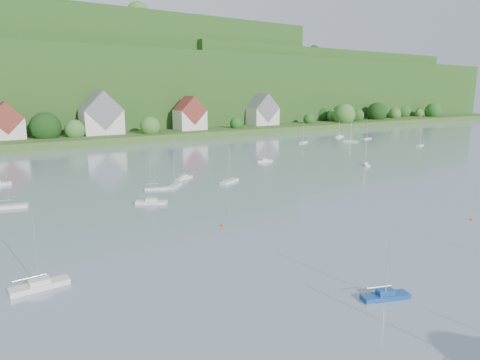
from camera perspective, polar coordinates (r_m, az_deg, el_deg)
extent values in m
cube|color=#30531F|center=(197.12, -20.44, 5.61)|extent=(600.00, 60.00, 3.00)
cube|color=#173A12|center=(269.73, -24.54, 10.76)|extent=(620.00, 160.00, 40.00)
cube|color=#173A12|center=(266.77, -22.35, 12.66)|extent=(240.00, 130.00, 60.00)
cube|color=#173A12|center=(320.06, 6.28, 12.13)|extent=(200.00, 110.00, 48.00)
sphere|color=#174514|center=(323.80, 21.17, 8.63)|extent=(10.24, 10.24, 10.24)
sphere|color=#2C5E22|center=(253.36, 13.91, 8.56)|extent=(12.88, 12.88, 12.88)
sphere|color=black|center=(264.20, 10.73, 8.66)|extent=(10.46, 10.46, 10.46)
sphere|color=#174514|center=(240.45, 9.29, 8.09)|extent=(6.45, 6.45, 6.45)
sphere|color=#2C5E22|center=(327.81, 23.06, 8.29)|extent=(6.37, 6.37, 6.37)
sphere|color=black|center=(270.46, 13.27, 8.63)|extent=(10.68, 10.68, 10.68)
sphere|color=black|center=(285.03, 18.01, 8.67)|extent=(12.85, 12.85, 12.85)
sphere|color=#2C5E22|center=(179.59, -21.44, 6.32)|extent=(8.19, 8.19, 8.19)
sphere|color=#2C5E22|center=(269.42, 14.13, 8.57)|extent=(10.50, 10.50, 10.50)
sphere|color=black|center=(264.51, 14.92, 8.30)|extent=(8.05, 8.05, 8.05)
sphere|color=#2C5E22|center=(205.19, -7.10, 8.02)|extent=(12.16, 12.16, 12.16)
sphere|color=#2C5E22|center=(184.47, -12.06, 7.07)|extent=(8.73, 8.73, 8.73)
sphere|color=#174514|center=(302.38, 20.27, 8.36)|extent=(7.74, 7.74, 7.74)
sphere|color=#174514|center=(270.41, 15.52, 8.39)|extent=(8.84, 8.84, 8.84)
sphere|color=#174514|center=(331.14, 24.65, 8.47)|extent=(11.28, 11.28, 11.28)
sphere|color=#174514|center=(206.75, -0.53, 7.61)|extent=(6.24, 6.24, 6.24)
sphere|color=black|center=(229.47, 2.26, 8.19)|extent=(8.16, 8.16, 8.16)
sphere|color=#2C5E22|center=(264.12, 12.44, 8.42)|extent=(8.09, 8.09, 8.09)
sphere|color=#2C5E22|center=(300.89, 20.17, 8.38)|extent=(8.14, 8.14, 8.14)
sphere|color=black|center=(180.05, -24.82, 6.45)|extent=(11.92, 11.92, 11.92)
sphere|color=#174514|center=(263.02, -15.53, 20.20)|extent=(12.83, 12.83, 12.83)
sphere|color=#174514|center=(277.31, -25.23, 19.08)|extent=(12.73, 12.73, 12.73)
sphere|color=#174514|center=(270.98, -5.36, 20.26)|extent=(11.50, 11.50, 11.50)
sphere|color=#174514|center=(288.78, -12.62, 19.63)|extent=(14.65, 14.65, 14.65)
sphere|color=#2C5E22|center=(240.85, -13.68, 21.05)|extent=(11.95, 11.95, 11.95)
sphere|color=#174514|center=(284.91, 2.04, 19.83)|extent=(9.76, 9.76, 9.76)
sphere|color=black|center=(241.02, -24.94, 20.16)|extent=(8.21, 8.21, 8.21)
sphere|color=#2C5E22|center=(285.67, 0.64, 19.79)|extent=(9.00, 9.00, 9.00)
sphere|color=#174514|center=(291.07, -3.45, 19.59)|extent=(8.03, 8.03, 8.03)
sphere|color=#2C5E22|center=(334.50, 8.29, 16.47)|extent=(9.52, 9.52, 9.52)
sphere|color=#2C5E22|center=(374.80, 14.93, 15.70)|extent=(9.12, 9.12, 9.12)
sphere|color=#2C5E22|center=(289.90, -3.56, 17.47)|extent=(14.97, 14.97, 14.97)
sphere|color=black|center=(302.90, 9.99, 16.84)|extent=(7.52, 7.52, 7.52)
sphere|color=#174514|center=(277.26, -7.37, 17.46)|extent=(9.78, 9.78, 9.78)
sphere|color=#174514|center=(296.91, 0.17, 17.26)|extent=(12.02, 12.02, 12.02)
sphere|color=black|center=(292.64, 5.41, 17.27)|extent=(11.57, 11.57, 11.57)
sphere|color=#174514|center=(272.73, 4.60, 17.72)|extent=(12.65, 12.65, 12.65)
sphere|color=#2C5E22|center=(289.73, 7.17, 17.18)|extent=(8.28, 8.28, 8.28)
sphere|color=black|center=(333.32, 6.41, 16.48)|extent=(7.47, 7.47, 7.47)
sphere|color=#2C5E22|center=(279.59, -2.61, 17.49)|extent=(9.48, 9.48, 9.48)
sphere|color=black|center=(352.18, 8.42, 15.23)|extent=(8.43, 8.43, 8.43)
sphere|color=black|center=(327.80, 10.64, 15.56)|extent=(13.54, 13.54, 13.54)
sphere|color=black|center=(293.94, 0.26, 16.25)|extent=(15.08, 15.08, 15.08)
sphere|color=#2C5E22|center=(301.71, -3.15, 16.15)|extent=(15.99, 15.99, 15.99)
sphere|color=black|center=(267.28, -25.68, 15.56)|extent=(15.72, 15.72, 15.72)
sphere|color=#2C5E22|center=(394.05, 8.63, 15.01)|extent=(14.17, 14.17, 14.17)
sphere|color=#174514|center=(265.66, -22.30, 15.67)|extent=(10.54, 10.54, 10.54)
sphere|color=black|center=(358.18, 17.96, 14.90)|extent=(14.14, 14.14, 14.14)
cube|color=beige|center=(181.12, -29.03, 6.12)|extent=(12.00, 9.00, 8.00)
cube|color=maroon|center=(180.86, -29.16, 7.38)|extent=(12.00, 9.36, 12.00)
cube|color=beige|center=(186.22, -18.21, 7.45)|extent=(16.00, 11.00, 10.00)
cube|color=slate|center=(185.94, -18.31, 8.98)|extent=(16.00, 11.44, 16.00)
cube|color=beige|center=(198.90, -6.79, 8.07)|extent=(13.00, 10.00, 9.00)
cube|color=maroon|center=(198.65, -6.83, 9.36)|extent=(13.00, 10.40, 13.00)
cube|color=beige|center=(226.05, 3.07, 8.59)|extent=(15.00, 10.00, 9.00)
cube|color=slate|center=(225.83, 3.08, 9.73)|extent=(15.00, 10.40, 15.00)
cube|color=navy|center=(47.03, 19.05, -14.67)|extent=(5.20, 3.05, 0.50)
cube|color=navy|center=(46.82, 19.09, -14.12)|extent=(1.99, 1.53, 0.50)
cylinder|color=silver|center=(45.65, 19.34, -10.85)|extent=(0.10, 0.10, 6.28)
cylinder|color=silver|center=(46.16, 18.33, -13.56)|extent=(2.62, 1.03, 0.08)
cube|color=silver|center=(51.34, -25.45, -12.83)|extent=(6.03, 1.94, 0.60)
cube|color=silver|center=(51.12, -25.51, -12.27)|extent=(2.14, 1.26, 0.50)
cylinder|color=silver|center=(49.87, -25.87, -8.61)|extent=(0.10, 0.10, 7.44)
cylinder|color=silver|center=(50.75, -26.58, -11.75)|extent=(3.28, 0.23, 0.08)
sphere|color=#E4480C|center=(79.27, 28.81, -4.77)|extent=(0.45, 0.45, 0.45)
sphere|color=#E4480C|center=(66.54, -2.39, -6.27)|extent=(0.50, 0.50, 0.50)
cube|color=silver|center=(198.55, 13.25, 5.74)|extent=(5.87, 2.31, 0.57)
cube|color=silver|center=(198.50, 13.25, 5.89)|extent=(2.12, 1.36, 0.50)
cylinder|color=silver|center=(198.19, 13.30, 6.84)|extent=(0.10, 0.10, 7.14)
cylinder|color=silver|center=(197.74, 13.12, 6.06)|extent=(3.13, 0.48, 0.08)
cube|color=silver|center=(97.36, -1.46, -0.19)|extent=(6.06, 4.11, 0.59)
cylinder|color=silver|center=(96.60, -1.47, 2.13)|extent=(0.10, 0.10, 7.42)
cylinder|color=silver|center=(96.38, -1.74, 0.41)|extent=(2.96, 1.51, 0.08)
cube|color=silver|center=(194.31, 16.81, 5.40)|extent=(4.86, 1.75, 0.48)
cylinder|color=silver|center=(193.99, 16.87, 6.34)|extent=(0.10, 0.10, 5.95)
cylinder|color=silver|center=(193.61, 16.71, 5.72)|extent=(2.61, 0.31, 0.08)
cube|color=silver|center=(173.68, 8.57, 5.07)|extent=(6.19, 4.51, 0.61)
cylinder|color=silver|center=(173.24, 8.62, 6.43)|extent=(0.10, 0.10, 7.67)
cylinder|color=silver|center=(172.67, 8.49, 5.44)|extent=(2.98, 1.73, 0.08)
cube|color=silver|center=(124.65, 16.60, 1.98)|extent=(3.58, 4.68, 0.47)
cube|color=silver|center=(124.57, 16.62, 2.20)|extent=(1.64, 1.88, 0.50)
cylinder|color=silver|center=(124.16, 16.69, 3.41)|extent=(0.10, 0.10, 5.86)
cylinder|color=silver|center=(123.81, 16.73, 2.44)|extent=(1.42, 2.24, 0.08)
cube|color=silver|center=(92.12, -11.33, -1.17)|extent=(4.81, 2.80, 0.46)
cylinder|color=silver|center=(91.47, -11.41, 0.74)|extent=(0.10, 0.10, 5.81)
cylinder|color=silver|center=(91.85, -11.79, -0.50)|extent=(2.43, 0.94, 0.08)
cube|color=silver|center=(94.17, -8.81, -0.76)|extent=(5.11, 5.00, 0.56)
cylinder|color=silver|center=(93.42, -8.89, 1.50)|extent=(0.10, 0.10, 6.98)
cylinder|color=silver|center=(93.16, -9.02, -0.16)|extent=(2.27, 2.19, 0.08)
cube|color=silver|center=(102.41, -7.57, 0.29)|extent=(5.24, 3.50, 0.51)
cube|color=silver|center=(102.31, -7.57, 0.57)|extent=(2.05, 1.68, 0.50)
cylinder|color=silver|center=(101.77, -7.62, 2.20)|extent=(0.10, 0.10, 6.41)
cylinder|color=silver|center=(101.60, -7.85, 0.86)|extent=(2.58, 1.29, 0.08)
cube|color=silver|center=(87.02, -28.72, -3.16)|extent=(6.34, 3.04, 0.61)
cylinder|color=silver|center=(86.14, -28.99, -0.51)|extent=(0.10, 0.10, 7.64)
cylinder|color=silver|center=(86.89, -29.40, -2.43)|extent=(3.30, 0.83, 0.08)
cube|color=silver|center=(81.02, -11.88, -2.96)|extent=(5.71, 4.74, 0.59)
cube|color=silver|center=(80.88, -11.90, -2.59)|extent=(2.33, 2.13, 0.50)
cylinder|color=silver|center=(80.11, -12.01, -0.23)|extent=(0.10, 0.10, 7.32)
cylinder|color=silver|center=(80.94, -12.52, -2.13)|extent=(2.66, 1.94, 0.08)
cube|color=silver|center=(181.44, 14.73, 5.10)|extent=(4.61, 6.00, 0.60)
cylinder|color=silver|center=(181.03, 14.80, 6.38)|extent=(0.10, 0.10, 7.52)
cylinder|color=silver|center=(181.46, 14.47, 5.50)|extent=(1.82, 2.85, 0.08)
cube|color=silver|center=(125.68, 3.30, 2.55)|extent=(5.24, 1.67, 0.52)
cube|color=silver|center=(125.60, 3.30, 2.78)|extent=(1.86, 1.09, 0.50)
cylinder|color=silver|center=(125.16, 3.32, 4.13)|extent=(0.10, 0.10, 6.48)
cylinder|color=silver|center=(125.06, 3.01, 3.04)|extent=(2.85, 0.20, 0.08)
cube|color=silver|center=(176.15, 23.17, 4.32)|extent=(5.18, 2.90, 0.50)
cylinder|color=silver|center=(175.79, 23.26, 5.41)|extent=(0.10, 0.10, 6.25)
cylinder|color=silver|center=(175.30, 23.13, 4.67)|extent=(2.63, 0.94, 0.08)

